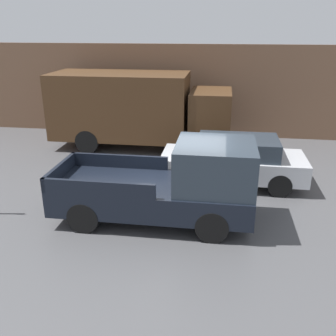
{
  "coord_description": "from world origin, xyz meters",
  "views": [
    {
      "loc": [
        1.09,
        -9.38,
        4.87
      ],
      "look_at": [
        -0.33,
        0.39,
        1.09
      ],
      "focal_mm": 40.0,
      "sensor_mm": 36.0,
      "label": 1
    }
  ],
  "objects_px": {
    "car": "(234,160)",
    "pickup_truck": "(172,185)",
    "delivery_truck": "(136,108)",
    "newspaper_box": "(81,121)"
  },
  "relations": [
    {
      "from": "car",
      "to": "pickup_truck",
      "type": "bearing_deg",
      "value": -120.91
    },
    {
      "from": "delivery_truck",
      "to": "newspaper_box",
      "type": "xyz_separation_m",
      "value": [
        -3.21,
        1.9,
        -1.13
      ]
    },
    {
      "from": "pickup_truck",
      "to": "newspaper_box",
      "type": "bearing_deg",
      "value": 124.4
    },
    {
      "from": "pickup_truck",
      "to": "newspaper_box",
      "type": "relative_size",
      "value": 4.68
    },
    {
      "from": "pickup_truck",
      "to": "delivery_truck",
      "type": "xyz_separation_m",
      "value": [
        -2.35,
        6.22,
        0.66
      ]
    },
    {
      "from": "car",
      "to": "delivery_truck",
      "type": "height_order",
      "value": "delivery_truck"
    },
    {
      "from": "car",
      "to": "newspaper_box",
      "type": "bearing_deg",
      "value": 143.18
    },
    {
      "from": "delivery_truck",
      "to": "newspaper_box",
      "type": "height_order",
      "value": "delivery_truck"
    },
    {
      "from": "car",
      "to": "delivery_truck",
      "type": "distance_m",
      "value": 5.37
    },
    {
      "from": "pickup_truck",
      "to": "delivery_truck",
      "type": "relative_size",
      "value": 0.7
    }
  ]
}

